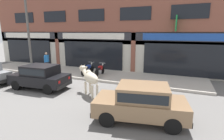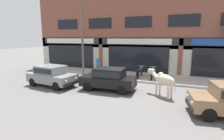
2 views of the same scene
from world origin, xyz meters
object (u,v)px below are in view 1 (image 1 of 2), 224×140
Objects in this scene: car_2 at (40,76)px; pedestrian at (47,60)px; car_3 at (141,101)px; motorcycle_0 at (88,69)px; cow at (90,78)px; motorcycle_1 at (100,70)px; utility_pole at (29,37)px.

pedestrian is at bearing 126.75° from car_2.
car_3 is 7.69m from motorcycle_0.
motorcycle_0 is (-2.29, 3.69, -0.46)m from cow.
car_3 is at bearing -13.62° from car_2.
car_2 is at bearing 166.38° from car_3.
car_3 is at bearing -28.48° from pedestrian.
cow reaches higher than car_3.
motorcycle_1 is (-4.41, 5.36, -0.27)m from car_3.
car_3 is 2.10× the size of motorcycle_0.
motorcycle_0 is at bearing 73.38° from car_2.
motorcycle_1 is (2.20, 3.76, -0.27)m from car_2.
car_3 is at bearing -23.48° from utility_pole.
car_2 reaches higher than motorcycle_1.
motorcycle_0 is (-5.47, 5.39, -0.27)m from car_3.
cow is 0.50× the size of car_2.
utility_pole is at bearing 158.71° from cow.
utility_pole is (-4.83, -0.92, 2.47)m from motorcycle_0.
cow reaches higher than motorcycle_1.
utility_pole is (-5.90, -0.89, 2.47)m from motorcycle_1.
pedestrian is at bearing 20.53° from utility_pole.
cow is at bearing 151.88° from car_3.
car_3 is 6.94m from motorcycle_1.
motorcycle_1 is (1.07, -0.03, 0.00)m from motorcycle_0.
pedestrian is at bearing -172.75° from motorcycle_0.
cow is 6.73m from pedestrian.
car_2 is 4.36m from motorcycle_1.
utility_pole is at bearing -169.28° from motorcycle_0.
car_2 reaches higher than motorcycle_0.
cow is at bearing -71.53° from motorcycle_1.
car_2 is at bearing -178.32° from cow.
motorcycle_0 is at bearing 135.42° from car_3.
motorcycle_0 is 0.32× the size of utility_pole.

